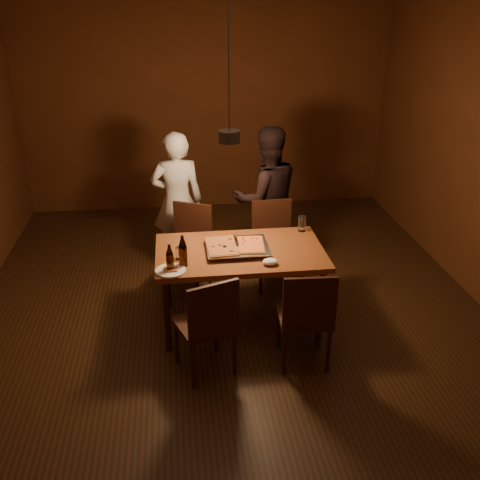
{
  "coord_description": "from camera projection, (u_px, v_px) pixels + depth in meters",
  "views": [
    {
      "loc": [
        -0.46,
        -4.39,
        2.83
      ],
      "look_at": [
        0.07,
        -0.12,
        0.85
      ],
      "focal_mm": 40.0,
      "sensor_mm": 36.0,
      "label": 1
    }
  ],
  "objects": [
    {
      "name": "beer_bottle_a",
      "position": [
        170.0,
        258.0,
        4.37
      ],
      "size": [
        0.06,
        0.06,
        0.24
      ],
      "color": "black",
      "rests_on": "dining_table"
    },
    {
      "name": "water_glass_right",
      "position": [
        302.0,
        224.0,
        5.14
      ],
      "size": [
        0.07,
        0.07,
        0.15
      ],
      "primitive_type": "cylinder",
      "color": "silver",
      "rests_on": "dining_table"
    },
    {
      "name": "room_shell",
      "position": [
        230.0,
        177.0,
        4.61
      ],
      "size": [
        6.0,
        6.0,
        6.0
      ],
      "color": "#3B2010",
      "rests_on": "ground"
    },
    {
      "name": "pendant_lamp",
      "position": [
        229.0,
        135.0,
        4.46
      ],
      "size": [
        0.18,
        0.18,
        1.1
      ],
      "color": "black",
      "rests_on": "ceiling"
    },
    {
      "name": "dining_table",
      "position": [
        240.0,
        258.0,
        4.81
      ],
      "size": [
        1.5,
        0.9,
        0.75
      ],
      "color": "brown",
      "rests_on": "floor"
    },
    {
      "name": "chair_near_left",
      "position": [
        208.0,
        319.0,
        4.15
      ],
      "size": [
        0.54,
        0.54,
        0.49
      ],
      "rotation": [
        0.0,
        0.0,
        0.35
      ],
      "color": "#38190F",
      "rests_on": "floor"
    },
    {
      "name": "spatula",
      "position": [
        237.0,
        244.0,
        4.76
      ],
      "size": [
        0.1,
        0.24,
        0.04
      ],
      "primitive_type": null,
      "rotation": [
        0.0,
        0.0,
        -0.04
      ],
      "color": "silver",
      "rests_on": "pizza_tray"
    },
    {
      "name": "chair_near_right",
      "position": [
        306.0,
        311.0,
        4.26
      ],
      "size": [
        0.44,
        0.44,
        0.49
      ],
      "rotation": [
        0.0,
        0.0,
        -0.06
      ],
      "color": "#38190F",
      "rests_on": "floor"
    },
    {
      "name": "napkin",
      "position": [
        270.0,
        262.0,
        4.51
      ],
      "size": [
        0.13,
        0.1,
        0.06
      ],
      "primitive_type": "ellipsoid",
      "color": "white",
      "rests_on": "dining_table"
    },
    {
      "name": "diner_white",
      "position": [
        177.0,
        201.0,
        5.86
      ],
      "size": [
        0.57,
        0.38,
        1.54
      ],
      "primitive_type": "imported",
      "rotation": [
        0.0,
        0.0,
        3.15
      ],
      "color": "white",
      "rests_on": "floor"
    },
    {
      "name": "pizza_cheese",
      "position": [
        251.0,
        245.0,
        4.75
      ],
      "size": [
        0.26,
        0.38,
        0.02
      ],
      "primitive_type": "cube",
      "rotation": [
        0.0,
        0.0,
        -0.08
      ],
      "color": "gold",
      "rests_on": "pizza_tray"
    },
    {
      "name": "diner_dark",
      "position": [
        267.0,
        199.0,
        5.84
      ],
      "size": [
        0.87,
        0.72,
        1.6
      ],
      "primitive_type": "imported",
      "rotation": [
        0.0,
        0.0,
        3.31
      ],
      "color": "black",
      "rests_on": "floor"
    },
    {
      "name": "plate_slice",
      "position": [
        171.0,
        270.0,
        4.4
      ],
      "size": [
        0.25,
        0.25,
        0.03
      ],
      "color": "white",
      "rests_on": "dining_table"
    },
    {
      "name": "chair_far_left",
      "position": [
        189.0,
        239.0,
        5.5
      ],
      "size": [
        0.56,
        0.56,
        0.49
      ],
      "rotation": [
        0.0,
        0.0,
        2.71
      ],
      "color": "#38190F",
      "rests_on": "floor"
    },
    {
      "name": "beer_bottle_b",
      "position": [
        183.0,
        251.0,
        4.44
      ],
      "size": [
        0.07,
        0.07,
        0.28
      ],
      "color": "black",
      "rests_on": "dining_table"
    },
    {
      "name": "chair_far_right",
      "position": [
        273.0,
        235.0,
        5.59
      ],
      "size": [
        0.44,
        0.44,
        0.49
      ],
      "rotation": [
        0.0,
        0.0,
        3.18
      ],
      "color": "#38190F",
      "rests_on": "floor"
    },
    {
      "name": "pizza_tray",
      "position": [
        237.0,
        248.0,
        4.76
      ],
      "size": [
        0.56,
        0.46,
        0.05
      ],
      "primitive_type": "cube",
      "rotation": [
        0.0,
        0.0,
        -0.02
      ],
      "color": "silver",
      "rests_on": "dining_table"
    },
    {
      "name": "pizza_meat",
      "position": [
        222.0,
        246.0,
        4.72
      ],
      "size": [
        0.28,
        0.43,
        0.02
      ],
      "primitive_type": "cube",
      "rotation": [
        0.0,
        0.0,
        0.05
      ],
      "color": "maroon",
      "rests_on": "pizza_tray"
    },
    {
      "name": "water_glass_left",
      "position": [
        180.0,
        253.0,
        4.6
      ],
      "size": [
        0.07,
        0.07,
        0.11
      ],
      "primitive_type": "cylinder",
      "color": "silver",
      "rests_on": "dining_table"
    }
  ]
}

